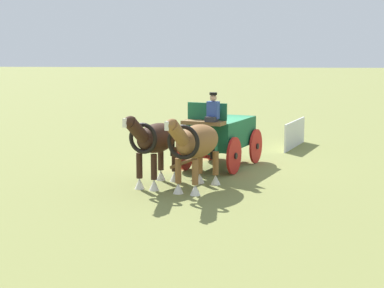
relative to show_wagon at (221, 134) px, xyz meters
name	(u,v)px	position (x,y,z in m)	size (l,w,h in m)	color
ground_plane	(222,166)	(-0.15, 0.05, -1.14)	(220.00, 220.00, 0.00)	olive
show_wagon	(221,134)	(0.00, 0.00, 0.00)	(5.68, 2.80, 2.67)	#195B38
draft_horse_near	(196,143)	(3.58, -0.55, 0.22)	(3.11, 1.59, 2.22)	brown
draft_horse_off	(155,141)	(3.17, -1.78, 0.22)	(2.91, 1.47, 2.23)	#331E14
sponsor_banner	(295,134)	(-4.73, 2.83, -0.59)	(3.20, 0.06, 1.10)	silver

